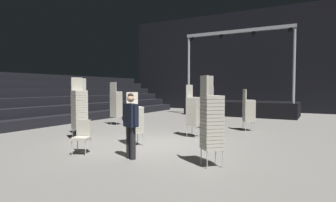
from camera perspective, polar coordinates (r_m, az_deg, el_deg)
The scene contains 15 objects.
ground_plane at distance 9.27m, azimuth -2.91°, elevation -9.12°, with size 22.00×30.00×0.10m, color slate.
arena_end_wall at distance 23.30m, azimuth 17.23°, elevation 7.88°, with size 22.00×0.30×8.00m, color black.
bleacher_bank_left at distance 16.12m, azimuth -28.22°, elevation 0.61°, with size 4.50×24.00×2.70m.
stage_riser at distance 19.39m, azimuth 14.68°, elevation -1.14°, with size 7.18×2.85×5.51m.
man_with_tie at distance 7.30m, azimuth -7.67°, elevation -4.25°, with size 0.56×0.36×1.71m.
chair_stack_front_left at distance 10.52m, azimuth 5.28°, elevation -2.02°, with size 0.49×0.49×1.96m.
chair_stack_front_right at distance 14.17m, azimuth -10.59°, elevation -0.50°, with size 0.48×0.48×2.14m.
chair_stack_mid_left at distance 12.46m, azimuth 16.22°, elevation -1.77°, with size 0.60×0.60×1.79m.
chair_stack_mid_right at distance 6.62m, azimuth 8.92°, elevation -4.10°, with size 0.62×0.62×2.14m.
chair_stack_mid_centre at distance 11.54m, azimuth -17.65°, elevation -1.09°, with size 0.60×0.60×2.22m.
chair_stack_rear_left at distance 12.83m, azimuth 8.32°, elevation -0.25°, with size 0.57×0.57×2.39m.
chair_stack_rear_right at distance 10.25m, azimuth -17.72°, elevation -1.55°, with size 0.56×0.56×2.22m.
chair_stack_rear_centre at distance 9.01m, azimuth -6.86°, elevation -3.62°, with size 0.60×0.60×1.71m.
equipment_road_case at distance 16.05m, azimuth -7.65°, elevation -2.81°, with size 0.90×0.60×0.63m, color black.
loose_chair_near_man at distance 8.22m, azimuth -17.18°, elevation -6.62°, with size 0.58×0.58×0.95m.
Camera 1 is at (4.82, -7.69, 1.85)m, focal length 29.74 mm.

